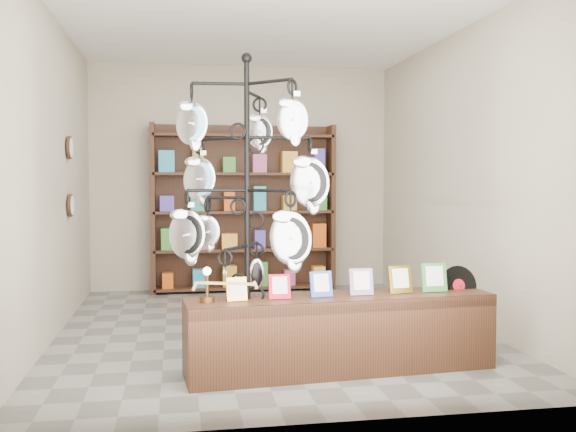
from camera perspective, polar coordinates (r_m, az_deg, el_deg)
The scene contains 6 objects.
ground at distance 6.40m, azimuth -1.75°, elevation -9.99°, with size 5.00×5.00×0.00m, color slate.
room_envelope at distance 6.25m, azimuth -1.78°, elevation 6.78°, with size 5.00×5.00×5.00m.
display_tree at distance 4.71m, azimuth -3.66°, elevation 2.23°, with size 1.31×1.31×2.38m.
front_shelf at distance 4.97m, azimuth 4.75°, elevation -10.34°, with size 2.39×0.67×0.83m.
back_shelving at distance 8.52m, azimuth -3.95°, elevation 0.24°, with size 2.42×0.36×2.20m.
wall_clocks at distance 7.06m, azimuth -18.80°, elevation 3.34°, with size 0.03×0.24×0.84m.
Camera 1 is at (-0.88, -6.17, 1.44)m, focal length 40.00 mm.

